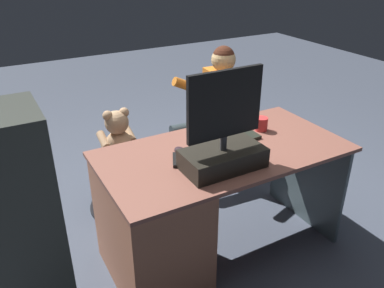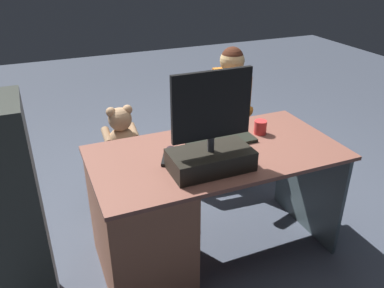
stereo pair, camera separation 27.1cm
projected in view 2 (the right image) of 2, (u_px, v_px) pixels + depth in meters
The scene contains 11 objects.
ground_plane at pixel (191, 217), 2.94m from camera, with size 10.00×10.00×0.00m, color #414856.
desk at pixel (155, 215), 2.31m from camera, with size 1.46×0.75×0.74m.
monitor at pixel (211, 146), 2.05m from camera, with size 0.44×0.24×0.54m.
keyboard at pixel (222, 142), 2.37m from camera, with size 0.42×0.14×0.02m, color black.
computer_mouse at pixel (172, 150), 2.26m from camera, with size 0.06×0.10×0.04m, color #2C1F23.
cup at pixel (260, 127), 2.48m from camera, with size 0.08×0.08×0.09m, color red.
tv_remote at pixel (167, 159), 2.19m from camera, with size 0.04×0.15×0.02m, color black.
office_chair_teddy at pixel (125, 174), 3.00m from camera, with size 0.51×0.51×0.43m.
teddy_bear at pixel (121, 132), 2.85m from camera, with size 0.25×0.26×0.37m.
visitor_chair at pixel (228, 148), 3.36m from camera, with size 0.48×0.48×0.43m.
person at pixel (220, 107), 3.15m from camera, with size 0.58×0.50×1.12m.
Camera 2 is at (0.91, 2.19, 1.81)m, focal length 37.06 mm.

